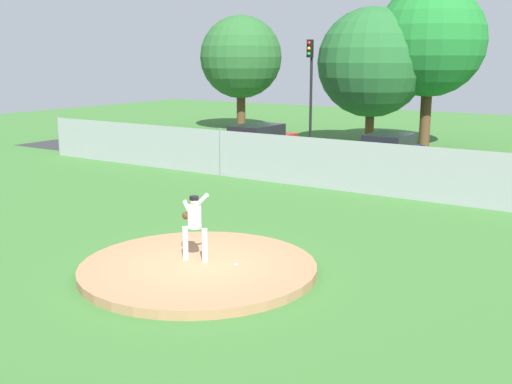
{
  "coord_description": "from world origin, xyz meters",
  "views": [
    {
      "loc": [
        8.62,
        -10.76,
        4.88
      ],
      "look_at": [
        -0.32,
        2.93,
        1.33
      ],
      "focal_mm": 43.77,
      "sensor_mm": 36.0,
      "label": 1
    }
  ],
  "objects": [
    {
      "name": "tree_tall_centre",
      "position": [
        -2.25,
        22.73,
        5.69
      ],
      "size": [
        5.91,
        5.91,
        8.67
      ],
      "color": "#4C331E",
      "rests_on": "ground_plane"
    },
    {
      "name": "parked_car_navy",
      "position": [
        -1.22,
        14.85,
        0.77
      ],
      "size": [
        1.91,
        4.03,
        1.62
      ],
      "color": "#161E4C",
      "rests_on": "ground_plane"
    },
    {
      "name": "tree_leaning_west",
      "position": [
        -4.84,
        21.21,
        4.58
      ],
      "size": [
        5.84,
        5.84,
        7.51
      ],
      "color": "#4C331E",
      "rests_on": "ground_plane"
    },
    {
      "name": "traffic_cone_orange",
      "position": [
        3.59,
        13.08,
        0.26
      ],
      "size": [
        0.4,
        0.4,
        0.55
      ],
      "color": "orange",
      "rests_on": "asphalt_strip"
    },
    {
      "name": "parked_car_red",
      "position": [
        -8.05,
        14.83,
        0.79
      ],
      "size": [
        2.01,
        4.81,
        1.63
      ],
      "color": "#A81919",
      "rests_on": "ground_plane"
    },
    {
      "name": "pitcher_youth",
      "position": [
        -0.22,
        0.15,
        1.17
      ],
      "size": [
        0.8,
        0.32,
        1.66
      ],
      "color": "silver",
      "rests_on": "pitchers_mound"
    },
    {
      "name": "ground_plane",
      "position": [
        0.0,
        6.0,
        0.0
      ],
      "size": [
        80.0,
        80.0,
        0.0
      ],
      "primitive_type": "plane",
      "color": "#386B2D"
    },
    {
      "name": "baseball",
      "position": [
        0.82,
        0.33,
        0.24
      ],
      "size": [
        0.07,
        0.07,
        0.07
      ],
      "primitive_type": "sphere",
      "color": "white",
      "rests_on": "pitchers_mound"
    },
    {
      "name": "traffic_light_near",
      "position": [
        -7.04,
        18.4,
        3.87
      ],
      "size": [
        0.28,
        0.46,
        5.75
      ],
      "color": "black",
      "rests_on": "ground_plane"
    },
    {
      "name": "chainlink_fence",
      "position": [
        0.0,
        10.0,
        0.95
      ],
      "size": [
        33.71,
        0.07,
        2.01
      ],
      "color": "gray",
      "rests_on": "ground_plane"
    },
    {
      "name": "asphalt_strip",
      "position": [
        0.0,
        14.5,
        0.0
      ],
      "size": [
        44.0,
        7.0,
        0.01
      ],
      "primitive_type": "cube",
      "color": "#2B2B2D",
      "rests_on": "ground_plane"
    },
    {
      "name": "tree_bushy_near",
      "position": [
        -15.45,
        24.23,
        4.85
      ],
      "size": [
        5.45,
        5.45,
        7.59
      ],
      "color": "#4C331E",
      "rests_on": "ground_plane"
    },
    {
      "name": "pitchers_mound",
      "position": [
        0.0,
        0.0,
        0.1
      ],
      "size": [
        5.48,
        5.48,
        0.2
      ],
      "primitive_type": "cylinder",
      "color": "#99704C",
      "rests_on": "ground_plane"
    }
  ]
}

